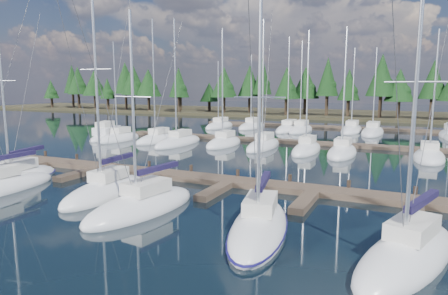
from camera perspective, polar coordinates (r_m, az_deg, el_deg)
The scene contains 12 objects.
ground at distance 40.14m, azimuth 8.13°, elevation -1.42°, with size 260.00×260.00×0.00m, color black.
far_shore at distance 98.73m, azimuth 18.36°, elevation 4.46°, with size 220.00×30.00×0.60m, color #322D1B.
main_dock at distance 28.48m, azimuth 0.68°, elevation -5.14°, with size 44.00×6.13×0.90m.
back_docks at distance 58.94m, azimuth 13.69°, elevation 1.88°, with size 50.00×21.80×0.40m.
front_sailboat_1 at distance 32.92m, azimuth -27.70°, elevation -4.11°, with size 4.37×9.16×13.47m.
front_sailboat_2 at distance 27.19m, azimuth -16.52°, elevation -5.98°, with size 3.04×8.00×14.67m.
front_sailboat_3 at distance 23.48m, azimuth -11.60°, elevation -8.22°, with size 4.07×8.51×11.80m.
front_sailboat_4 at distance 19.86m, azimuth 5.03°, elevation -11.26°, with size 4.47×9.14×11.92m.
front_sailboat_5 at distance 18.36m, azimuth 24.75°, elevation -13.76°, with size 5.13×9.03×13.13m.
back_sailboat_rows at distance 54.24m, azimuth 12.39°, elevation 1.41°, with size 45.34×32.70×15.90m.
motor_yacht_left at distance 55.84m, azimuth -16.39°, elevation 1.65°, with size 4.30×8.18×3.88m.
tree_line at distance 88.76m, azimuth 17.59°, elevation 8.69°, with size 185.95×11.42×12.97m.
Camera 1 is at (11.36, -7.84, 7.09)m, focal length 32.00 mm.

